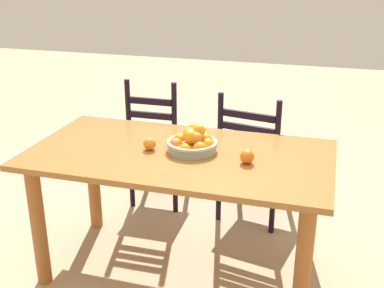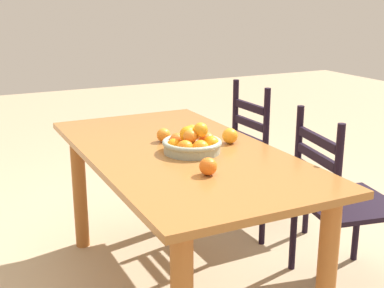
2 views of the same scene
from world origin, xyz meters
name	(u,v)px [view 1 (image 1 of 2)]	position (x,y,z in m)	size (l,w,h in m)	color
ground_plane	(180,269)	(0.00, 0.00, 0.00)	(12.00, 12.00, 0.00)	tan
dining_table	(179,174)	(0.00, 0.00, 0.62)	(1.61, 0.85, 0.75)	#9A602D
chair_near_window	(254,157)	(0.29, 0.75, 0.45)	(0.52, 0.52, 0.91)	black
chair_by_cabinet	(158,146)	(-0.41, 0.77, 0.44)	(0.39, 0.39, 0.95)	black
fruit_bowl	(193,143)	(0.06, 0.04, 0.79)	(0.28, 0.28, 0.15)	#97A390
orange_loose_0	(150,144)	(-0.16, -0.01, 0.78)	(0.07, 0.07, 0.07)	orange
orange_loose_1	(195,129)	(0.01, 0.27, 0.78)	(0.08, 0.08, 0.08)	orange
orange_loose_2	(247,157)	(0.37, -0.05, 0.78)	(0.07, 0.07, 0.07)	orange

